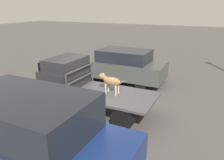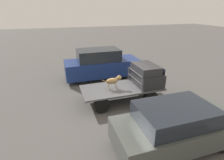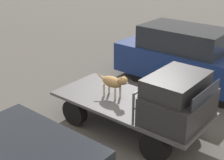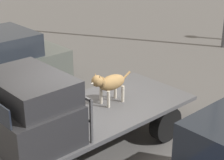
{
  "view_description": "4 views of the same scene",
  "coord_description": "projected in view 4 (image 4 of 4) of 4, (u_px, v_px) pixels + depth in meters",
  "views": [
    {
      "loc": [
        -3.61,
        6.26,
        3.65
      ],
      "look_at": [
        -0.54,
        -0.05,
        1.28
      ],
      "focal_mm": 35.0,
      "sensor_mm": 36.0,
      "label": 1
    },
    {
      "loc": [
        -2.97,
        -7.63,
        4.56
      ],
      "look_at": [
        -0.54,
        -0.05,
        1.28
      ],
      "focal_mm": 28.0,
      "sensor_mm": 36.0,
      "label": 2
    },
    {
      "loc": [
        4.2,
        -5.9,
        4.54
      ],
      "look_at": [
        -0.54,
        -0.05,
        1.28
      ],
      "focal_mm": 50.0,
      "sensor_mm": 36.0,
      "label": 3
    },
    {
      "loc": [
        4.0,
        4.95,
        4.06
      ],
      "look_at": [
        -0.54,
        -0.05,
        1.28
      ],
      "focal_mm": 60.0,
      "sensor_mm": 36.0,
      "label": 4
    }
  ],
  "objects": [
    {
      "name": "ground_plane",
      "position": [
        93.0,
        147.0,
        7.42
      ],
      "size": [
        80.0,
        80.0,
        0.0
      ],
      "primitive_type": "plane",
      "color": "#514F4C"
    },
    {
      "name": "dog",
      "position": [
        109.0,
        83.0,
        7.27
      ],
      "size": [
        1.03,
        0.3,
        0.72
      ],
      "rotation": [
        0.0,
        0.0,
        -0.21
      ],
      "color": "beige",
      "rests_on": "flatbed_truck"
    },
    {
      "name": "truck_cab",
      "position": [
        27.0,
        109.0,
        6.07
      ],
      "size": [
        1.24,
        1.7,
        1.09
      ],
      "color": "#28282B",
      "rests_on": "flatbed_truck"
    },
    {
      "name": "flatbed_truck",
      "position": [
        93.0,
        122.0,
        7.2
      ],
      "size": [
        4.13,
        1.82,
        0.79
      ],
      "color": "black",
      "rests_on": "ground"
    },
    {
      "name": "truck_headboard",
      "position": [
        61.0,
        98.0,
        6.48
      ],
      "size": [
        0.04,
        1.7,
        0.77
      ],
      "color": "#4C4C4F",
      "rests_on": "flatbed_truck"
    }
  ]
}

